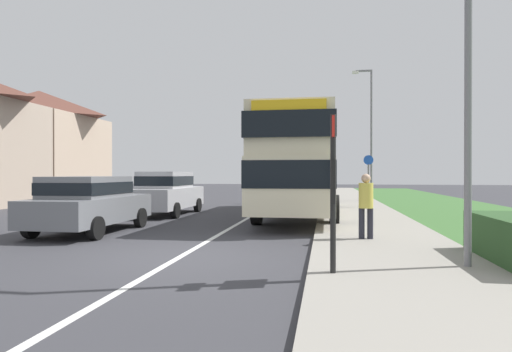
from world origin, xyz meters
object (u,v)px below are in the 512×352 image
at_px(double_decker_bus, 301,162).
at_px(parked_car_grey, 89,202).
at_px(parked_car_silver, 167,191).
at_px(pedestrian_at_stop, 366,203).
at_px(cycle_route_sign, 368,179).
at_px(street_lamp_near, 462,17).
at_px(street_lamp_mid, 370,127).
at_px(bus_stop_sign, 333,182).

xyz_separation_m(double_decker_bus, parked_car_grey, (-5.64, -5.76, -1.26)).
distance_m(parked_car_silver, pedestrian_at_stop, 9.58).
bearing_deg(parked_car_grey, cycle_route_sign, 46.79).
bearing_deg(cycle_route_sign, street_lamp_near, -88.57).
bearing_deg(street_lamp_near, pedestrian_at_stop, 114.30).
height_order(street_lamp_near, street_lamp_mid, street_lamp_mid).
bearing_deg(parked_car_silver, bus_stop_sign, -56.78).
height_order(double_decker_bus, parked_car_grey, double_decker_bus).
height_order(pedestrian_at_stop, street_lamp_near, street_lamp_near).
relative_size(cycle_route_sign, street_lamp_near, 0.34).
xyz_separation_m(bus_stop_sign, cycle_route_sign, (1.82, 13.58, -0.11)).
xyz_separation_m(parked_car_grey, cycle_route_sign, (8.55, 9.10, 0.55)).
bearing_deg(cycle_route_sign, double_decker_bus, -131.10).
bearing_deg(pedestrian_at_stop, parked_car_grey, 174.38).
xyz_separation_m(bus_stop_sign, street_lamp_near, (2.14, 0.84, 2.76)).
distance_m(double_decker_bus, street_lamp_mid, 9.50).
relative_size(double_decker_bus, street_lamp_mid, 1.49).
bearing_deg(street_lamp_mid, parked_car_grey, -122.43).
relative_size(double_decker_bus, bus_stop_sign, 4.38).
distance_m(double_decker_bus, parked_car_grey, 8.16).
xyz_separation_m(parked_car_silver, bus_stop_sign, (6.49, -9.91, 0.59)).
relative_size(double_decker_bus, parked_car_silver, 2.50).
bearing_deg(bus_stop_sign, parked_car_grey, 146.41).
xyz_separation_m(street_lamp_near, street_lamp_mid, (0.23, 17.96, 0.08)).
relative_size(parked_car_grey, street_lamp_near, 0.57).
bearing_deg(parked_car_grey, street_lamp_near, -22.26).
bearing_deg(bus_stop_sign, pedestrian_at_stop, 77.39).
bearing_deg(double_decker_bus, street_lamp_near, -71.01).
distance_m(pedestrian_at_stop, street_lamp_mid, 15.53).
bearing_deg(street_lamp_near, parked_car_silver, 133.57).
height_order(parked_car_grey, pedestrian_at_stop, pedestrian_at_stop).
distance_m(parked_car_grey, street_lamp_mid, 17.33).
distance_m(parked_car_silver, street_lamp_mid, 13.01).
relative_size(bus_stop_sign, street_lamp_mid, 0.34).
relative_size(double_decker_bus, parked_car_grey, 2.67).
distance_m(parked_car_grey, bus_stop_sign, 8.11).
xyz_separation_m(pedestrian_at_stop, bus_stop_sign, (-0.83, -3.73, 0.56)).
height_order(parked_car_silver, cycle_route_sign, cycle_route_sign).
xyz_separation_m(double_decker_bus, parked_car_silver, (-5.39, -0.33, -1.19)).
bearing_deg(bus_stop_sign, parked_car_silver, 123.22).
relative_size(pedestrian_at_stop, bus_stop_sign, 0.64).
height_order(double_decker_bus, cycle_route_sign, double_decker_bus).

